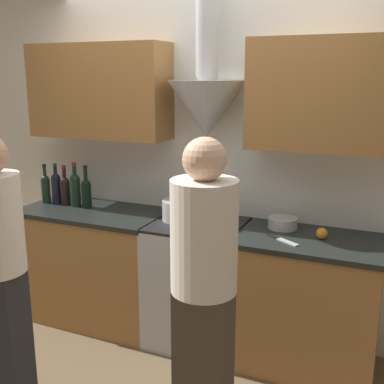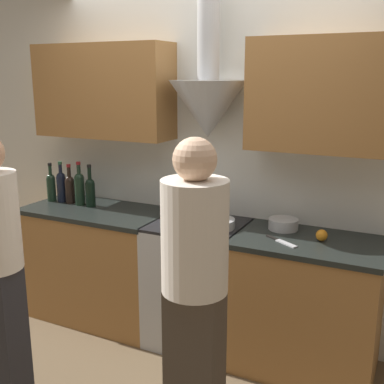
# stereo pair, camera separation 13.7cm
# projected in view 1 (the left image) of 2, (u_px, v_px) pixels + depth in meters

# --- Properties ---
(ground_plane) EXTENTS (12.00, 12.00, 0.00)m
(ground_plane) POSITION_uv_depth(u_px,v_px,m) (178.00, 364.00, 3.29)
(ground_plane) COLOR brown
(wall_back) EXTENTS (8.40, 0.54, 2.60)m
(wall_back) POSITION_uv_depth(u_px,v_px,m) (209.00, 141.00, 3.51)
(wall_back) COLOR silver
(wall_back) RESTS_ON ground_plane
(counter_left) EXTENTS (1.14, 0.62, 0.90)m
(counter_left) POSITION_uv_depth(u_px,v_px,m) (96.00, 264.00, 3.83)
(counter_left) COLOR #9E6B38
(counter_left) RESTS_ON ground_plane
(counter_right) EXTENTS (0.94, 0.62, 0.90)m
(counter_right) POSITION_uv_depth(u_px,v_px,m) (306.00, 303.00, 3.18)
(counter_right) COLOR #9E6B38
(counter_right) RESTS_ON ground_plane
(stove_range) EXTENTS (0.64, 0.60, 0.90)m
(stove_range) POSITION_uv_depth(u_px,v_px,m) (198.00, 282.00, 3.49)
(stove_range) COLOR #B7BABC
(stove_range) RESTS_ON ground_plane
(wine_bottle_0) EXTENTS (0.07, 0.07, 0.32)m
(wine_bottle_0) POSITION_uv_depth(u_px,v_px,m) (46.00, 187.00, 3.91)
(wine_bottle_0) COLOR black
(wine_bottle_0) RESTS_ON counter_left
(wine_bottle_1) EXTENTS (0.08, 0.08, 0.33)m
(wine_bottle_1) POSITION_uv_depth(u_px,v_px,m) (56.00, 187.00, 3.89)
(wine_bottle_1) COLOR black
(wine_bottle_1) RESTS_ON counter_left
(wine_bottle_2) EXTENTS (0.08, 0.08, 0.32)m
(wine_bottle_2) POSITION_uv_depth(u_px,v_px,m) (65.00, 189.00, 3.86)
(wine_bottle_2) COLOR black
(wine_bottle_2) RESTS_ON counter_left
(wine_bottle_3) EXTENTS (0.08, 0.08, 0.35)m
(wine_bottle_3) POSITION_uv_depth(u_px,v_px,m) (75.00, 188.00, 3.80)
(wine_bottle_3) COLOR black
(wine_bottle_3) RESTS_ON counter_left
(wine_bottle_4) EXTENTS (0.08, 0.08, 0.34)m
(wine_bottle_4) POSITION_uv_depth(u_px,v_px,m) (86.00, 192.00, 3.75)
(wine_bottle_4) COLOR black
(wine_bottle_4) RESTS_ON counter_left
(stock_pot) EXTENTS (0.27, 0.27, 0.15)m
(stock_pot) POSITION_uv_depth(u_px,v_px,m) (181.00, 210.00, 3.44)
(stock_pot) COLOR #B7BABC
(stock_pot) RESTS_ON stove_range
(mixing_bowl) EXTENTS (0.27, 0.27, 0.06)m
(mixing_bowl) POSITION_uv_depth(u_px,v_px,m) (215.00, 223.00, 3.29)
(mixing_bowl) COLOR #B7BABC
(mixing_bowl) RESTS_ON stove_range
(orange_fruit) EXTENTS (0.07, 0.07, 0.07)m
(orange_fruit) POSITION_uv_depth(u_px,v_px,m) (322.00, 233.00, 3.05)
(orange_fruit) COLOR orange
(orange_fruit) RESTS_ON counter_right
(saucepan) EXTENTS (0.20, 0.20, 0.07)m
(saucepan) POSITION_uv_depth(u_px,v_px,m) (283.00, 223.00, 3.27)
(saucepan) COLOR #B7BABC
(saucepan) RESTS_ON counter_right
(chefs_knife) EXTENTS (0.23, 0.16, 0.01)m
(chefs_knife) POSITION_uv_depth(u_px,v_px,m) (282.00, 240.00, 3.03)
(chefs_knife) COLOR silver
(chefs_knife) RESTS_ON counter_right
(person_foreground_right) EXTENTS (0.32, 0.32, 1.65)m
(person_foreground_right) POSITION_uv_depth(u_px,v_px,m) (204.00, 289.00, 2.31)
(person_foreground_right) COLOR #473D33
(person_foreground_right) RESTS_ON ground_plane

